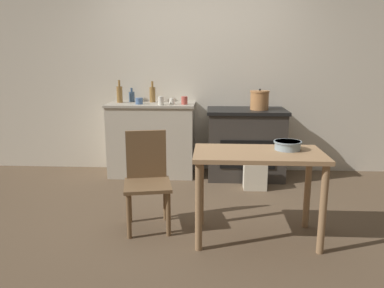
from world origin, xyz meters
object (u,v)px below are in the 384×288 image
Objects in this scene: bottle_left at (120,94)px; cup_center at (184,100)px; bottle_mid_left at (152,94)px; stove at (246,143)px; stock_pot at (259,100)px; work_table at (258,167)px; chair at (147,177)px; cup_center_right at (161,101)px; mixing_bowl_large at (288,145)px; bottle_far_left at (132,96)px; flour_sack at (255,176)px; cup_center_left at (172,101)px; cup_mid_right at (139,101)px.

bottle_left reaches higher than cup_center.
cup_center is at bearing -28.96° from bottle_mid_left.
stock_pot is (0.15, -0.04, 0.55)m from stove.
work_table is 1.22× the size of chair.
cup_center is 0.93× the size of cup_center_right.
cup_center_right is (-1.06, -0.13, 0.55)m from stove.
bottle_left is (-1.58, 1.86, 0.43)m from work_table.
stove is 3.81× the size of stock_pot.
bottle_far_left is at bearing 131.74° from mixing_bowl_large.
bottle_far_left reaches higher than flour_sack.
work_table reaches higher than flour_sack.
stove is at bearing 88.28° from work_table.
work_table is 1.94m from cup_center_left.
stock_pot reaches higher than work_table.
stock_pot is 1.49m from cup_mid_right.
cup_center_left is at bearing -177.62° from stove.
bottle_mid_left is at bearing 85.53° from chair.
chair reaches higher than mixing_bowl_large.
cup_center_right reaches higher than cup_center.
cup_center_left is 0.78× the size of cup_center.
flour_sack is 1.13× the size of bottle_mid_left.
work_table is 5.72× the size of bottle_far_left.
cup_center_left reaches higher than mixing_bowl_large.
chair is 11.24× the size of cup_center_left.
stock_pot is 1.08m from cup_center_left.
cup_mid_right is at bearing 91.51° from chair.
mixing_bowl_large is at bearing -59.02° from cup_center.
stove is at bearing 2.16° from cup_mid_right.
cup_center is 0.57m from cup_mid_right.
cup_center_right reaches higher than cup_center_left.
mixing_bowl_large is 2.17× the size of cup_center_right.
stock_pot is at bearing 91.49° from mixing_bowl_large.
bottle_left reaches higher than mixing_bowl_large.
mixing_bowl_large is (0.12, -1.17, 0.64)m from flour_sack.
stock_pot is 2.45× the size of cup_center_right.
cup_center_left is 0.15m from cup_center.
mixing_bowl_large is 1.98m from cup_center_right.
bottle_far_left is 1.73× the size of cup_center_right.
stove is 1.45m from cup_mid_right.
flour_sack is 3.13× the size of cup_center.
mixing_bowl_large is 0.84× the size of bottle_mid_left.
stock_pot is 0.93m from cup_center.
cup_mid_right is at bearing 162.90° from flour_sack.
bottle_left is 0.87m from cup_center.
stove is 5.40× the size of bottle_far_left.
mixing_bowl_large is at bearing -88.51° from stock_pot.
work_table is at bearing -53.80° from bottle_far_left.
cup_mid_right reaches higher than chair.
bottle_mid_left is 2.78× the size of cup_center.
stock_pot reaches higher than flour_sack.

